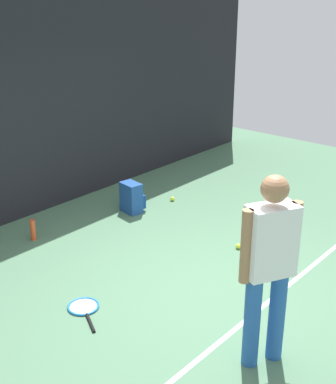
% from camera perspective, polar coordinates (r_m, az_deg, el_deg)
% --- Properties ---
extents(ground_plane, '(12.00, 12.00, 0.00)m').
position_cam_1_polar(ground_plane, '(5.72, 3.08, -10.33)').
color(ground_plane, '#4C7556').
extents(back_fence, '(10.00, 0.10, 3.00)m').
position_cam_1_polar(back_fence, '(7.25, -15.91, 8.62)').
color(back_fence, black).
rests_on(back_fence, ground).
extents(court_line, '(9.00, 0.05, 0.00)m').
position_cam_1_polar(court_line, '(5.38, 9.45, -12.91)').
color(court_line, white).
rests_on(court_line, ground).
extents(tennis_player, '(0.48, 0.38, 1.70)m').
position_cam_1_polar(tennis_player, '(4.29, 10.98, -7.45)').
color(tennis_player, '#2659A5').
rests_on(tennis_player, ground).
extents(tennis_racket, '(0.44, 0.62, 0.03)m').
position_cam_1_polar(tennis_racket, '(5.43, -9.17, -12.40)').
color(tennis_racket, black).
rests_on(tennis_racket, ground).
extents(backpack, '(0.32, 0.33, 0.44)m').
position_cam_1_polar(backpack, '(7.45, -3.94, -0.64)').
color(backpack, '#1E478C').
rests_on(backpack, ground).
extents(tennis_ball_near_player, '(0.07, 0.07, 0.07)m').
position_cam_1_polar(tennis_ball_near_player, '(7.38, 10.59, -2.72)').
color(tennis_ball_near_player, '#CCE033').
rests_on(tennis_ball_near_player, ground).
extents(tennis_ball_by_fence, '(0.07, 0.07, 0.07)m').
position_cam_1_polar(tennis_ball_by_fence, '(6.53, 7.70, -5.90)').
color(tennis_ball_by_fence, '#CCE033').
rests_on(tennis_ball_by_fence, ground).
extents(tennis_ball_mid_court, '(0.07, 0.07, 0.07)m').
position_cam_1_polar(tennis_ball_mid_court, '(7.87, 0.49, -0.75)').
color(tennis_ball_mid_court, '#CCE033').
rests_on(tennis_ball_mid_court, ground).
extents(water_bottle, '(0.07, 0.07, 0.27)m').
position_cam_1_polar(water_bottle, '(6.86, -14.54, -4.02)').
color(water_bottle, '#D84C26').
rests_on(water_bottle, ground).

